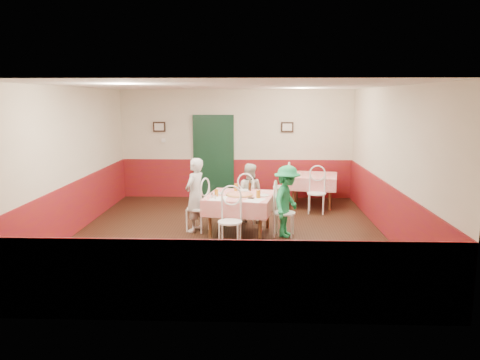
{
  "coord_description": "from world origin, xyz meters",
  "views": [
    {
      "loc": [
        0.52,
        -8.6,
        2.59
      ],
      "look_at": [
        0.21,
        0.14,
        1.05
      ],
      "focal_mm": 35.0,
      "sensor_mm": 36.0,
      "label": 1
    }
  ],
  "objects_px": {
    "chair_left": "(198,209)",
    "diner_right": "(287,201)",
    "diner_left": "(195,195)",
    "diner_far": "(249,193)",
    "beer_bottle": "(250,186)",
    "glass_b": "(258,194)",
    "chair_near": "(230,222)",
    "pizza": "(240,195)",
    "second_table": "(313,190)",
    "glass_a": "(216,193)",
    "chair_right": "(284,213)",
    "glass_c": "(236,187)",
    "wallet": "(251,198)",
    "main_table": "(240,214)",
    "chair_far": "(248,201)",
    "chair_second_b": "(317,194)"
  },
  "relations": [
    {
      "from": "main_table",
      "to": "glass_c",
      "type": "xyz_separation_m",
      "value": [
        -0.09,
        0.4,
        0.46
      ]
    },
    {
      "from": "chair_left",
      "to": "beer_bottle",
      "type": "bearing_deg",
      "value": 125.12
    },
    {
      "from": "chair_second_b",
      "to": "diner_far",
      "type": "distance_m",
      "value": 1.73
    },
    {
      "from": "main_table",
      "to": "chair_near",
      "type": "height_order",
      "value": "chair_near"
    },
    {
      "from": "chair_near",
      "to": "chair_far",
      "type": "bearing_deg",
      "value": 85.83
    },
    {
      "from": "glass_c",
      "to": "diner_far",
      "type": "xyz_separation_m",
      "value": [
        0.25,
        0.48,
        -0.21
      ]
    },
    {
      "from": "glass_a",
      "to": "glass_b",
      "type": "height_order",
      "value": "glass_b"
    },
    {
      "from": "main_table",
      "to": "pizza",
      "type": "xyz_separation_m",
      "value": [
        -0.01,
        -0.04,
        0.4
      ]
    },
    {
      "from": "chair_left",
      "to": "beer_bottle",
      "type": "xyz_separation_m",
      "value": [
        1.02,
        0.26,
        0.41
      ]
    },
    {
      "from": "chair_near",
      "to": "glass_a",
      "type": "bearing_deg",
      "value": 119.08
    },
    {
      "from": "pizza",
      "to": "beer_bottle",
      "type": "height_order",
      "value": "beer_bottle"
    },
    {
      "from": "diner_left",
      "to": "diner_far",
      "type": "bearing_deg",
      "value": 149.62
    },
    {
      "from": "chair_right",
      "to": "diner_far",
      "type": "distance_m",
      "value": 1.25
    },
    {
      "from": "chair_far",
      "to": "pizza",
      "type": "relative_size",
      "value": 1.81
    },
    {
      "from": "chair_left",
      "to": "chair_near",
      "type": "relative_size",
      "value": 1.0
    },
    {
      "from": "chair_left",
      "to": "glass_b",
      "type": "bearing_deg",
      "value": 91.71
    },
    {
      "from": "main_table",
      "to": "diner_left",
      "type": "bearing_deg",
      "value": 170.08
    },
    {
      "from": "pizza",
      "to": "beer_bottle",
      "type": "distance_m",
      "value": 0.49
    },
    {
      "from": "glass_c",
      "to": "glass_a",
      "type": "bearing_deg",
      "value": -121.56
    },
    {
      "from": "chair_far",
      "to": "pizza",
      "type": "distance_m",
      "value": 0.95
    },
    {
      "from": "second_table",
      "to": "chair_near",
      "type": "xyz_separation_m",
      "value": [
        -1.82,
        -3.28,
        0.08
      ]
    },
    {
      "from": "main_table",
      "to": "diner_right",
      "type": "xyz_separation_m",
      "value": [
        0.89,
        -0.16,
        0.3
      ]
    },
    {
      "from": "pizza",
      "to": "diner_far",
      "type": "xyz_separation_m",
      "value": [
        0.16,
        0.93,
        -0.16
      ]
    },
    {
      "from": "chair_right",
      "to": "wallet",
      "type": "height_order",
      "value": "chair_right"
    },
    {
      "from": "glass_a",
      "to": "diner_right",
      "type": "distance_m",
      "value": 1.33
    },
    {
      "from": "beer_bottle",
      "to": "glass_b",
      "type": "bearing_deg",
      "value": -75.96
    },
    {
      "from": "chair_second_b",
      "to": "diner_far",
      "type": "height_order",
      "value": "diner_far"
    },
    {
      "from": "second_table",
      "to": "glass_a",
      "type": "bearing_deg",
      "value": -129.11
    },
    {
      "from": "pizza",
      "to": "glass_c",
      "type": "height_order",
      "value": "glass_c"
    },
    {
      "from": "chair_far",
      "to": "glass_b",
      "type": "distance_m",
      "value": 1.18
    },
    {
      "from": "glass_b",
      "to": "diner_right",
      "type": "distance_m",
      "value": 0.57
    },
    {
      "from": "diner_left",
      "to": "diner_right",
      "type": "height_order",
      "value": "diner_left"
    },
    {
      "from": "beer_bottle",
      "to": "diner_right",
      "type": "bearing_deg",
      "value": -38.51
    },
    {
      "from": "second_table",
      "to": "diner_right",
      "type": "relative_size",
      "value": 0.83
    },
    {
      "from": "main_table",
      "to": "diner_left",
      "type": "relative_size",
      "value": 0.84
    },
    {
      "from": "glass_a",
      "to": "diner_left",
      "type": "relative_size",
      "value": 0.09
    },
    {
      "from": "chair_far",
      "to": "wallet",
      "type": "height_order",
      "value": "chair_far"
    },
    {
      "from": "wallet",
      "to": "glass_a",
      "type": "bearing_deg",
      "value": 175.57
    },
    {
      "from": "glass_a",
      "to": "chair_far",
      "type": "bearing_deg",
      "value": 59.59
    },
    {
      "from": "chair_near",
      "to": "pizza",
      "type": "distance_m",
      "value": 0.87
    },
    {
      "from": "main_table",
      "to": "chair_left",
      "type": "height_order",
      "value": "chair_left"
    },
    {
      "from": "beer_bottle",
      "to": "second_table",
      "type": "bearing_deg",
      "value": 53.68
    },
    {
      "from": "glass_c",
      "to": "chair_left",
      "type": "bearing_deg",
      "value": -160.98
    },
    {
      "from": "main_table",
      "to": "glass_b",
      "type": "distance_m",
      "value": 0.63
    },
    {
      "from": "chair_left",
      "to": "diner_right",
      "type": "bearing_deg",
      "value": 100.86
    },
    {
      "from": "pizza",
      "to": "glass_a",
      "type": "relative_size",
      "value": 3.74
    },
    {
      "from": "chair_second_b",
      "to": "pizza",
      "type": "height_order",
      "value": "chair_second_b"
    },
    {
      "from": "chair_far",
      "to": "glass_a",
      "type": "xyz_separation_m",
      "value": [
        -0.59,
        -1.0,
        0.38
      ]
    },
    {
      "from": "chair_right",
      "to": "chair_near",
      "type": "distance_m",
      "value": 1.2
    },
    {
      "from": "main_table",
      "to": "diner_far",
      "type": "xyz_separation_m",
      "value": [
        0.16,
        0.89,
        0.25
      ]
    }
  ]
}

